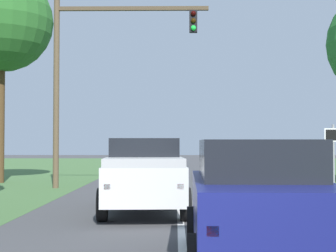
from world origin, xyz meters
TOP-DOWN VIEW (x-y plane):
  - ground_plane at (0.00, 9.85)m, footprint 120.00×120.00m
  - red_suv_near at (1.14, 3.89)m, footprint 2.24×4.46m
  - pickup_truck_lead at (-0.95, 9.53)m, footprint 2.44×4.97m
  - traffic_light at (-3.48, 16.88)m, footprint 6.40×0.40m
  - keep_moving_sign at (5.09, 12.83)m, footprint 0.60×0.09m
  - crossing_suv_far at (4.66, 20.44)m, footprint 4.83×2.18m
  - extra_tree_1 at (-8.26, 19.59)m, footprint 4.76×4.76m

SIDE VIEW (x-z plane):
  - ground_plane at x=0.00m, z-range 0.00..0.00m
  - crossing_suv_far at x=4.66m, z-range 0.05..1.84m
  - pickup_truck_lead at x=-0.95m, z-range 0.01..2.00m
  - red_suv_near at x=1.14m, z-range 0.05..1.98m
  - keep_moving_sign at x=5.09m, z-range 0.35..2.82m
  - traffic_light at x=-3.48m, z-range 1.18..9.20m
  - extra_tree_1 at x=-8.26m, z-range 2.56..12.51m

